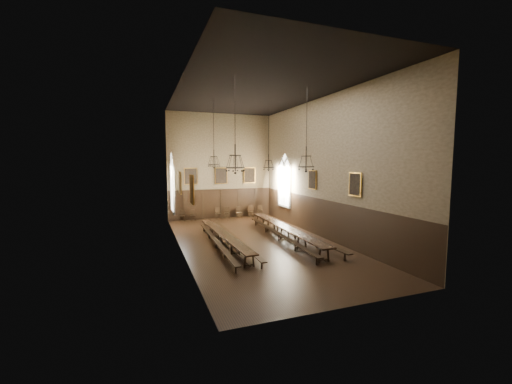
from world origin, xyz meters
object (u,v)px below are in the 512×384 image
chandelier_front_left (235,162)px  chandelier_front_right (306,162)px  table_right (285,233)px  bench_left_inner (235,240)px  bench_right_outer (295,234)px  chair_5 (239,214)px  table_left (224,240)px  chair_0 (182,218)px  chair_3 (218,216)px  chair_7 (260,213)px  chair_1 (193,217)px  bench_left_outer (216,243)px  chair_4 (227,215)px  chair_6 (251,214)px  chandelier_back_left (214,159)px  bench_right_inner (279,236)px

chandelier_front_left → chandelier_front_right: 4.47m
table_right → bench_left_inner: size_ratio=1.10×
bench_right_outer → chair_5: chair_5 is taller
table_left → chair_0: 8.65m
bench_right_outer → chair_3: chair_3 is taller
chair_3 → chair_7: (3.83, -0.04, 0.01)m
chair_1 → chandelier_front_right: bearing=-70.3°
bench_left_outer → chair_7: chair_7 is taller
table_left → chair_5: 9.14m
chair_4 → chair_6: size_ratio=0.96×
table_left → chair_4: chair_4 is taller
chair_6 → chandelier_back_left: bearing=-123.1°
bench_right_outer → chair_4: (-2.24, 8.53, -0.01)m
chair_3 → bench_right_inner: bearing=-84.3°
chair_7 → chair_1: bearing=-160.4°
bench_right_outer → chair_3: (-3.03, 8.49, -0.01)m
bench_right_inner → bench_right_outer: size_ratio=0.99×
bench_left_inner → bench_right_outer: size_ratio=0.91×
bench_right_inner → chandelier_front_right: bearing=-70.5°
bench_left_outer → chair_0: bearing=95.4°
chair_1 → chair_5: chair_5 is taller
chair_5 → chair_1: bearing=175.9°
chandelier_front_left → chandelier_front_right: same height
table_left → bench_left_inner: table_left is taller
bench_right_outer → chair_6: size_ratio=10.47×
chair_0 → table_right: bearing=-41.6°
chair_4 → chandelier_front_left: (-2.58, -11.51, 4.62)m
bench_left_inner → chair_5: size_ratio=10.02×
bench_left_outer → chair_6: chair_6 is taller
chair_5 → chandelier_front_left: (-3.66, -11.41, 4.62)m
chandelier_back_left → chandelier_front_left: same height
bench_right_inner → chandelier_front_left: (-3.66, -2.92, 4.61)m
chair_0 → bench_right_inner: bearing=-44.7°
table_left → chair_1: bearing=93.4°
bench_left_inner → chandelier_back_left: size_ratio=2.22×
bench_left_inner → table_right: bearing=3.3°
bench_left_outer → chair_0: size_ratio=10.31×
chandelier_front_left → bench_right_inner: bearing=38.7°
chair_4 → chair_6: 2.18m
bench_right_inner → chair_3: bearing=102.3°
chair_5 → chandelier_back_left: 8.10m
chair_0 → chandelier_front_right: size_ratio=0.21×
chandelier_back_left → chandelier_front_left: bearing=-92.4°
bench_right_inner → chair_5: size_ratio=10.85×
chair_5 → chair_7: bearing=-2.4°
table_right → chair_0: (-5.37, 8.37, -0.14)m
table_right → chandelier_front_left: size_ratio=2.37×
table_right → chair_3: bearing=105.8°
bench_right_outer → chair_1: bearing=121.4°
chair_4 → bench_left_outer: bearing=-90.0°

